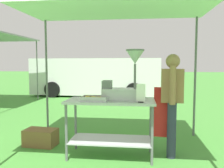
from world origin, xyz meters
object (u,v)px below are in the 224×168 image
Objects in this scene: donut_cart at (110,115)px; vendor at (172,99)px; menu_sign at (141,95)px; supply_crate at (41,137)px; van_white at (97,76)px; donut_fryer at (124,81)px; donut_tray at (94,99)px; stall_canopy at (111,6)px.

donut_cart is 0.85× the size of vendor.
menu_sign is 0.46× the size of supply_crate.
donut_cart is at bearing -78.01° from van_white.
donut_fryer is 2.87× the size of menu_sign.
menu_sign is 0.61m from vendor.
vendor is 0.28× the size of van_white.
donut_tray is 0.51× the size of donut_fryer.
vendor is at bearing 4.00° from stall_canopy.
donut_cart is 3.47× the size of donut_tray.
menu_sign is at bearing -74.89° from van_white.
stall_canopy is at bearing -176.00° from vendor.
menu_sign is 0.05× the size of van_white.
donut_cart is 5.05× the size of menu_sign.
vendor is (0.74, 0.14, -0.29)m from donut_fryer.
donut_cart is 0.62m from menu_sign.
donut_tray is (-0.23, -0.20, -1.42)m from stall_canopy.
stall_canopy is 1.44m from menu_sign.
supply_crate is at bearing 157.24° from donut_tray.
donut_fryer is 7.34m from van_white.
donut_cart is 0.24× the size of van_white.
supply_crate is at bearing 168.07° from donut_fryer.
van_white is at bearing 109.45° from vendor.
supply_crate is (-1.07, 0.45, -0.78)m from donut_tray.
vendor is 7.41m from van_white.
donut_tray is 0.53m from donut_fryer.
donut_cart is at bearing 23.90° from donut_tray.
menu_sign is 0.17× the size of vendor.
donut_fryer is (0.45, 0.13, 0.26)m from donut_tray.
stall_canopy is 1.73m from vendor.
vendor is at bearing 9.80° from donut_cart.
van_white reaches higher than menu_sign.
donut_cart is 0.58m from donut_fryer.
donut_fryer is 1.33× the size of supply_crate.
van_white is (-1.52, 7.15, 0.22)m from donut_cart.
donut_cart is 1.76× the size of donut_fryer.
donut_fryer reaches higher than donut_cart.
vendor is (0.48, 0.36, -0.11)m from menu_sign.
donut_fryer is 0.38m from menu_sign.
van_white is (-2.47, 6.99, -0.02)m from vendor.
menu_sign is at bearing -32.28° from stall_canopy.
menu_sign is (0.47, -0.20, 0.36)m from donut_cart.
stall_canopy is at bearing 40.74° from donut_tray.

